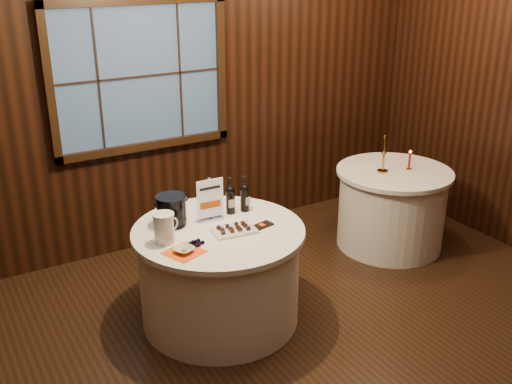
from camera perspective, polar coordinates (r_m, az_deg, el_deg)
back_wall at (r=5.48m, az=-10.97°, el=9.73°), size 6.00×0.10×3.00m
main_table at (r=4.60m, az=-3.49°, el=-7.82°), size 1.28×1.28×0.77m
side_table at (r=5.87m, az=12.76°, el=-1.47°), size 1.08×1.08×0.77m
sign_stand at (r=4.52m, az=-4.40°, el=-1.32°), size 0.21×0.11×0.34m
port_bottle_left at (r=4.62m, az=-2.46°, el=-0.57°), size 0.07×0.08×0.29m
port_bottle_right at (r=4.66m, az=-1.08°, el=-0.38°), size 0.07×0.08×0.29m
ice_bucket at (r=4.46m, az=-8.04°, el=-1.70°), size 0.23×0.23×0.24m
chocolate_plate at (r=4.36m, az=-2.11°, el=-3.57°), size 0.33×0.24×0.04m
chocolate_box at (r=4.44m, az=0.57°, el=-3.22°), size 0.18×0.12×0.01m
grape_bunch at (r=4.18m, az=-5.72°, el=-4.85°), size 0.18×0.07×0.04m
glass_pitcher at (r=4.21m, az=-8.73°, el=-3.39°), size 0.20×0.15×0.22m
orange_napkin at (r=4.10m, az=-6.86°, el=-5.72°), size 0.30×0.30×0.00m
cracker_bowl at (r=4.09m, az=-6.87°, el=-5.49°), size 0.17×0.17×0.03m
brass_candlestick at (r=5.61m, az=12.05°, el=3.11°), size 0.10×0.10×0.36m
red_candle at (r=5.75m, az=14.39°, el=2.78°), size 0.05×0.05×0.19m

